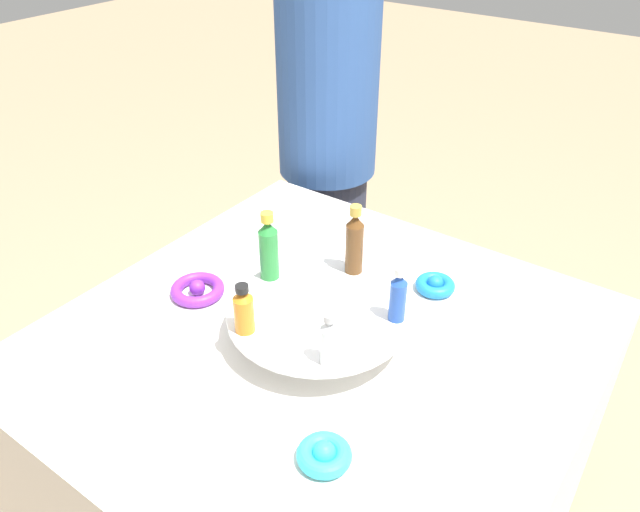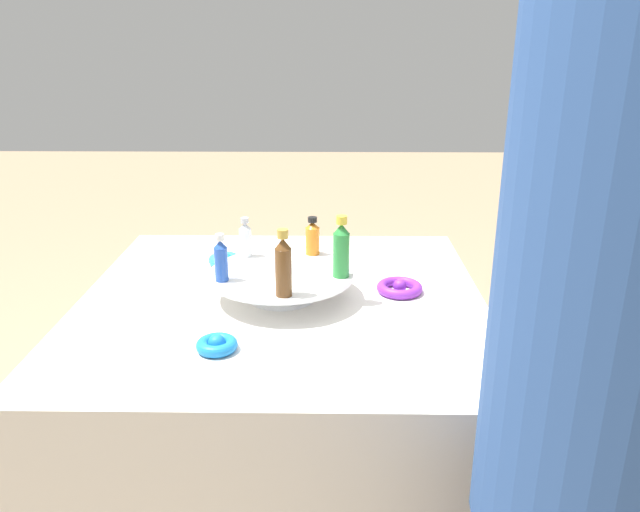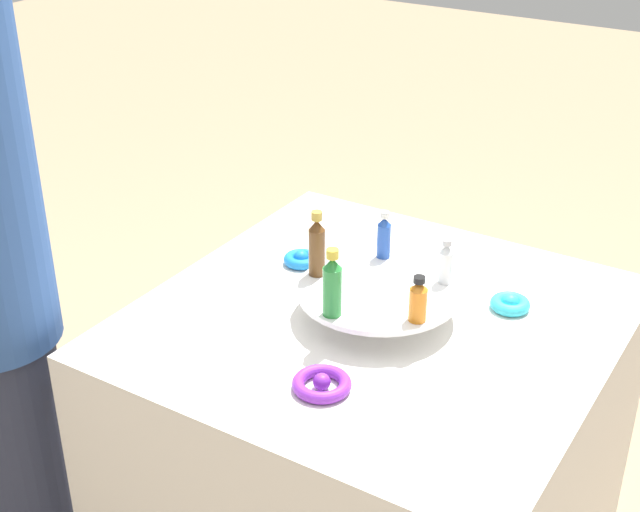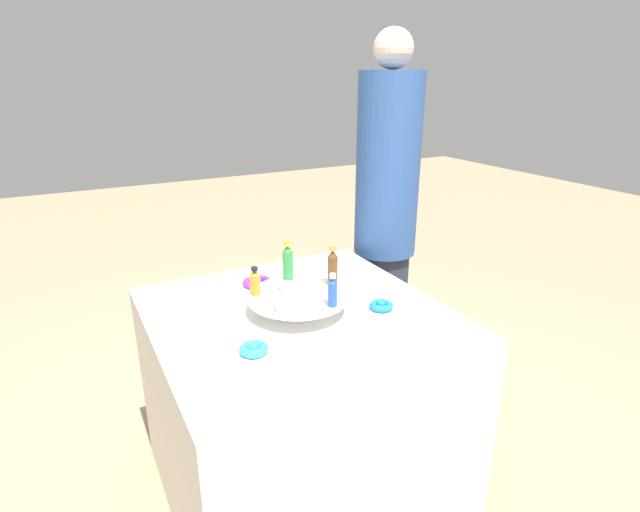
{
  "view_description": "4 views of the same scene",
  "coord_description": "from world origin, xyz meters",
  "px_view_note": "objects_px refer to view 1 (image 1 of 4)",
  "views": [
    {
      "loc": [
        0.73,
        0.53,
        1.51
      ],
      "look_at": [
        -0.06,
        -0.04,
        0.87
      ],
      "focal_mm": 35.0,
      "sensor_mm": 36.0,
      "label": 1
    },
    {
      "loc": [
        -1.35,
        -0.11,
        1.33
      ],
      "look_at": [
        -0.14,
        -0.09,
        0.89
      ],
      "focal_mm": 35.0,
      "sensor_mm": 36.0,
      "label": 2
    },
    {
      "loc": [
        0.74,
        -1.42,
        1.72
      ],
      "look_at": [
        -0.1,
        -0.07,
        0.88
      ],
      "focal_mm": 50.0,
      "sensor_mm": 36.0,
      "label": 3
    },
    {
      "loc": [
        0.65,
        1.37,
        1.5
      ],
      "look_at": [
        -0.13,
        -0.09,
        0.89
      ],
      "focal_mm": 28.0,
      "sensor_mm": 36.0,
      "label": 4
    }
  ],
  "objects_px": {
    "person_figure": "(327,124)",
    "bottle_blue": "(398,296)",
    "display_stand": "(319,316)",
    "bottle_clear": "(329,341)",
    "bottle_brown": "(355,242)",
    "ribbon_bow_teal": "(324,455)",
    "ribbon_bow_purple": "(198,289)",
    "bottle_orange": "(244,310)",
    "ribbon_bow_blue": "(435,285)",
    "bottle_green": "(269,248)"
  },
  "relations": [
    {
      "from": "bottle_orange",
      "to": "person_figure",
      "type": "distance_m",
      "value": 0.88
    },
    {
      "from": "display_stand",
      "to": "bottle_clear",
      "type": "xyz_separation_m",
      "value": [
        0.1,
        0.1,
        0.06
      ]
    },
    {
      "from": "bottle_brown",
      "to": "bottle_green",
      "type": "distance_m",
      "value": 0.17
    },
    {
      "from": "bottle_brown",
      "to": "ribbon_bow_blue",
      "type": "height_order",
      "value": "bottle_brown"
    },
    {
      "from": "bottle_green",
      "to": "ribbon_bow_teal",
      "type": "bearing_deg",
      "value": 50.77
    },
    {
      "from": "display_stand",
      "to": "ribbon_bow_teal",
      "type": "relative_size",
      "value": 3.98
    },
    {
      "from": "bottle_blue",
      "to": "ribbon_bow_teal",
      "type": "relative_size",
      "value": 1.29
    },
    {
      "from": "person_figure",
      "to": "ribbon_bow_blue",
      "type": "bearing_deg",
      "value": 20.1
    },
    {
      "from": "display_stand",
      "to": "bottle_green",
      "type": "distance_m",
      "value": 0.16
    },
    {
      "from": "ribbon_bow_blue",
      "to": "ribbon_bow_teal",
      "type": "height_order",
      "value": "ribbon_bow_teal"
    },
    {
      "from": "bottle_green",
      "to": "display_stand",
      "type": "bearing_deg",
      "value": 78.44
    },
    {
      "from": "bottle_blue",
      "to": "ribbon_bow_purple",
      "type": "bearing_deg",
      "value": -76.95
    },
    {
      "from": "ribbon_bow_purple",
      "to": "ribbon_bow_blue",
      "type": "bearing_deg",
      "value": 127.41
    },
    {
      "from": "bottle_clear",
      "to": "person_figure",
      "type": "height_order",
      "value": "person_figure"
    },
    {
      "from": "display_stand",
      "to": "bottle_blue",
      "type": "xyz_separation_m",
      "value": [
        -0.06,
        0.13,
        0.07
      ]
    },
    {
      "from": "bottle_green",
      "to": "ribbon_bow_purple",
      "type": "distance_m",
      "value": 0.2
    },
    {
      "from": "bottle_blue",
      "to": "ribbon_bow_teal",
      "type": "height_order",
      "value": "bottle_blue"
    },
    {
      "from": "bottle_orange",
      "to": "ribbon_bow_purple",
      "type": "xyz_separation_m",
      "value": [
        -0.09,
        -0.21,
        -0.1
      ]
    },
    {
      "from": "bottle_green",
      "to": "ribbon_bow_teal",
      "type": "height_order",
      "value": "bottle_green"
    },
    {
      "from": "bottle_orange",
      "to": "ribbon_bow_purple",
      "type": "bearing_deg",
      "value": -112.19
    },
    {
      "from": "bottle_brown",
      "to": "ribbon_bow_teal",
      "type": "distance_m",
      "value": 0.43
    },
    {
      "from": "bottle_orange",
      "to": "bottle_clear",
      "type": "distance_m",
      "value": 0.17
    },
    {
      "from": "bottle_brown",
      "to": "ribbon_bow_teal",
      "type": "height_order",
      "value": "bottle_brown"
    },
    {
      "from": "ribbon_bow_teal",
      "to": "bottle_clear",
      "type": "bearing_deg",
      "value": -147.54
    },
    {
      "from": "display_stand",
      "to": "ribbon_bow_blue",
      "type": "xyz_separation_m",
      "value": [
        -0.26,
        0.11,
        -0.04
      ]
    },
    {
      "from": "ribbon_bow_teal",
      "to": "bottle_blue",
      "type": "bearing_deg",
      "value": -171.24
    },
    {
      "from": "bottle_blue",
      "to": "bottle_green",
      "type": "height_order",
      "value": "bottle_green"
    },
    {
      "from": "ribbon_bow_blue",
      "to": "person_figure",
      "type": "bearing_deg",
      "value": -125.9
    },
    {
      "from": "bottle_orange",
      "to": "bottle_green",
      "type": "distance_m",
      "value": 0.17
    },
    {
      "from": "bottle_clear",
      "to": "ribbon_bow_blue",
      "type": "bearing_deg",
      "value": 177.86
    },
    {
      "from": "bottle_blue",
      "to": "ribbon_bow_purple",
      "type": "relative_size",
      "value": 0.99
    },
    {
      "from": "bottle_orange",
      "to": "ribbon_bow_purple",
      "type": "relative_size",
      "value": 0.87
    },
    {
      "from": "display_stand",
      "to": "bottle_brown",
      "type": "relative_size",
      "value": 2.31
    },
    {
      "from": "bottle_clear",
      "to": "bottle_brown",
      "type": "relative_size",
      "value": 0.68
    },
    {
      "from": "bottle_orange",
      "to": "bottle_brown",
      "type": "bearing_deg",
      "value": 168.44
    },
    {
      "from": "bottle_orange",
      "to": "ribbon_bow_teal",
      "type": "xyz_separation_m",
      "value": [
        0.1,
        0.24,
        -0.1
      ]
    },
    {
      "from": "ribbon_bow_purple",
      "to": "person_figure",
      "type": "xyz_separation_m",
      "value": [
        -0.7,
        -0.17,
        0.1
      ]
    },
    {
      "from": "bottle_blue",
      "to": "bottle_brown",
      "type": "height_order",
      "value": "bottle_brown"
    },
    {
      "from": "ribbon_bow_purple",
      "to": "person_figure",
      "type": "relative_size",
      "value": 0.07
    },
    {
      "from": "ribbon_bow_blue",
      "to": "person_figure",
      "type": "height_order",
      "value": "person_figure"
    },
    {
      "from": "person_figure",
      "to": "bottle_blue",
      "type": "bearing_deg",
      "value": 9.56
    },
    {
      "from": "bottle_blue",
      "to": "person_figure",
      "type": "relative_size",
      "value": 0.07
    },
    {
      "from": "bottle_blue",
      "to": "person_figure",
      "type": "height_order",
      "value": "person_figure"
    },
    {
      "from": "bottle_brown",
      "to": "ribbon_bow_purple",
      "type": "bearing_deg",
      "value": -56.32
    },
    {
      "from": "bottle_blue",
      "to": "ribbon_bow_teal",
      "type": "xyz_separation_m",
      "value": [
        0.28,
        0.04,
        -0.1
      ]
    },
    {
      "from": "display_stand",
      "to": "person_figure",
      "type": "relative_size",
      "value": 0.2
    },
    {
      "from": "display_stand",
      "to": "bottle_orange",
      "type": "distance_m",
      "value": 0.15
    },
    {
      "from": "bottle_clear",
      "to": "ribbon_bow_purple",
      "type": "relative_size",
      "value": 0.9
    },
    {
      "from": "bottle_orange",
      "to": "ribbon_bow_teal",
      "type": "relative_size",
      "value": 1.13
    },
    {
      "from": "bottle_orange",
      "to": "ribbon_bow_blue",
      "type": "xyz_separation_m",
      "value": [
        -0.39,
        0.18,
        -0.1
      ]
    }
  ]
}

